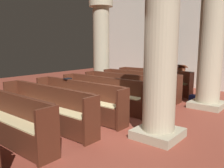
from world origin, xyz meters
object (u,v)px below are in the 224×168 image
at_px(pew_row_2, 123,88).
at_px(pew_row_3, 103,92).
at_px(lectern, 180,79).
at_px(hymn_book, 68,79).
at_px(pew_row_4, 78,98).
at_px(pew_row_0, 153,80).
at_px(pew_row_1, 140,84).
at_px(pillar_aisle_rear, 161,42).
at_px(pew_row_6, 3,116).
at_px(pillar_aisle_side, 211,43).
at_px(pillar_far_side, 101,43).
at_px(kneeler_box_navy, 195,99).
at_px(pew_row_5, 46,106).

xyz_separation_m(pew_row_2, pew_row_3, (0.00, -1.01, 0.00)).
xyz_separation_m(pew_row_2, lectern, (0.56, 3.34, -0.05)).
height_order(pew_row_3, hymn_book, hymn_book).
distance_m(pew_row_4, lectern, 5.39).
height_order(pew_row_2, pew_row_4, same).
distance_m(pew_row_0, pew_row_3, 3.04).
height_order(pew_row_1, pillar_aisle_rear, pillar_aisle_rear).
relative_size(pew_row_2, pew_row_3, 1.00).
distance_m(pew_row_2, pew_row_6, 4.05).
height_order(pew_row_2, pew_row_3, same).
relative_size(pew_row_1, pillar_aisle_side, 0.82).
bearing_deg(pew_row_2, hymn_book, -108.98).
bearing_deg(pew_row_6, pew_row_0, 90.00).
bearing_deg(pew_row_3, pew_row_6, -90.00).
height_order(pew_row_2, pillar_far_side, pillar_far_side).
bearing_deg(pillar_far_side, pillar_aisle_side, -4.73).
height_order(pillar_far_side, kneeler_box_navy, pillar_far_side).
xyz_separation_m(pew_row_3, kneeler_box_navy, (1.86, 2.58, -0.39)).
bearing_deg(pillar_aisle_side, pew_row_1, -177.05).
distance_m(pew_row_3, pew_row_4, 1.01).
relative_size(pillar_aisle_side, lectern, 3.51).
bearing_deg(pew_row_2, pew_row_5, -90.00).
height_order(pew_row_2, kneeler_box_navy, pew_row_2).
xyz_separation_m(pew_row_3, pillar_aisle_rear, (2.39, -0.97, 1.47)).
bearing_deg(pew_row_4, pew_row_6, -90.00).
bearing_deg(pew_row_0, pillar_aisle_rear, -59.18).
distance_m(pillar_aisle_rear, hymn_book, 3.19).
bearing_deg(pillar_aisle_side, hymn_book, -135.51).
bearing_deg(pew_row_1, pew_row_4, -90.00).
bearing_deg(pew_row_2, pillar_aisle_rear, -39.68).
bearing_deg(pillar_far_side, hymn_book, -63.01).
height_order(pew_row_4, pillar_aisle_rear, pillar_aisle_rear).
relative_size(pew_row_5, pillar_far_side, 0.82).
xyz_separation_m(lectern, kneeler_box_navy, (1.30, -1.77, -0.34)).
bearing_deg(pillar_aisle_rear, hymn_book, 177.14).
bearing_deg(pillar_aisle_rear, pew_row_2, 140.32).
distance_m(pew_row_4, pillar_aisle_side, 4.23).
relative_size(pew_row_3, lectern, 2.86).
xyz_separation_m(pew_row_0, pillar_far_side, (-2.34, -0.50, 1.47)).
height_order(pew_row_0, pew_row_1, same).
height_order(pillar_aisle_rear, kneeler_box_navy, pillar_aisle_rear).
bearing_deg(pew_row_1, pillar_far_side, 167.60).
bearing_deg(pillar_aisle_rear, pillar_aisle_side, 90.00).
distance_m(pillar_aisle_side, hymn_book, 4.36).
relative_size(pew_row_4, lectern, 2.86).
xyz_separation_m(pew_row_2, pillar_aisle_side, (2.39, 1.13, 1.47)).
bearing_deg(pew_row_3, pillar_far_side, 132.68).
height_order(lectern, kneeler_box_navy, lectern).
relative_size(pew_row_2, pew_row_5, 1.00).
relative_size(pew_row_1, pew_row_5, 1.00).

